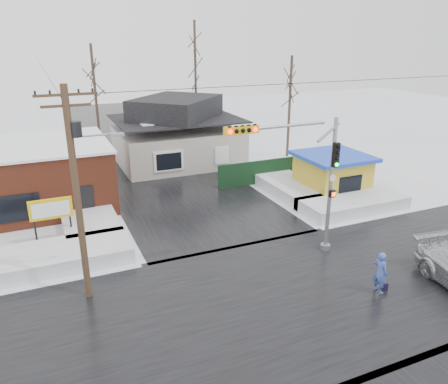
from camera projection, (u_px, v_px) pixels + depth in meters
name	position (u px, v px, depth m)	size (l,w,h in m)	color
ground	(290.00, 296.00, 18.94)	(120.00, 120.00, 0.00)	white
road_ns	(290.00, 296.00, 18.94)	(10.00, 120.00, 0.02)	black
road_ew	(290.00, 296.00, 18.94)	(120.00, 10.00, 0.02)	black
snowbank_nw	(58.00, 256.00, 21.46)	(7.00, 3.00, 0.80)	white
snowbank_ne	(352.00, 203.00, 28.22)	(7.00, 3.00, 0.80)	white
snowbank_nside_w	(87.00, 214.00, 26.52)	(3.00, 8.00, 0.80)	white
snowbank_nside_e	(286.00, 184.00, 31.78)	(3.00, 8.00, 0.80)	white
traffic_signal	(306.00, 171.00, 20.87)	(6.05, 0.68, 7.00)	gray
utility_pole	(78.00, 184.00, 17.24)	(3.15, 0.44, 9.00)	#382619
brick_building	(12.00, 177.00, 27.89)	(12.20, 8.20, 4.12)	brown
marquee_sign	(51.00, 210.00, 23.09)	(2.20, 0.21, 2.55)	black
house	(177.00, 133.00, 37.77)	(10.40, 8.40, 5.76)	#BDB6AA
kiosk	(332.00, 174.00, 30.63)	(4.60, 4.60, 2.88)	gold
fence	(267.00, 171.00, 33.15)	(8.00, 0.12, 1.80)	black
tree_far_left	(93.00, 69.00, 37.15)	(3.00, 3.00, 10.00)	#332821
tree_far_mid	(195.00, 47.00, 42.09)	(3.00, 3.00, 12.00)	#332821
tree_far_right	(291.00, 77.00, 38.26)	(3.00, 3.00, 9.00)	#332821
pedestrian	(380.00, 273.00, 18.90)	(0.70, 0.46, 1.92)	#3C52AA
shopping_bag	(384.00, 287.00, 19.26)	(0.28, 0.12, 0.35)	black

